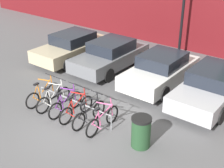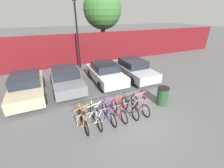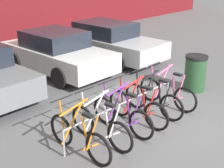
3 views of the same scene
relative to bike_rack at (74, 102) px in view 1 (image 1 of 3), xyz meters
The scene contains 14 objects.
ground_plane 1.12m from the bike_rack, 41.91° to the right, with size 120.00×120.00×0.00m, color #59595B.
hoarding_wall 8.91m from the bike_rack, 85.13° to the left, with size 36.00×0.16×2.96m, color maroon.
bike_rack is the anchor object (origin of this frame).
bicycle_orange 1.50m from the bike_rack, behind, with size 0.68×1.71×1.05m.
bicycle_white 0.93m from the bike_rack, behind, with size 0.68×1.71×1.05m.
bicycle_purple 0.31m from the bike_rack, 149.92° to the right, with size 0.68×1.71×1.05m.
bicycle_red 0.33m from the bike_rack, 28.28° to the right, with size 0.68×1.71×1.05m.
bicycle_black 0.90m from the bike_rack, ahead, with size 0.68×1.71×1.05m.
bicycle_pink 1.50m from the bike_rack, ahead, with size 0.68×1.71×1.05m.
car_beige 5.46m from the bike_rack, 134.50° to the left, with size 1.91×4.25×1.40m.
car_grey 4.41m from the bike_rack, 110.22° to the left, with size 1.91×4.21×1.40m.
car_white 4.26m from the bike_rack, 72.44° to the left, with size 1.91×4.10×1.40m.
car_silver 5.39m from the bike_rack, 47.70° to the left, with size 1.91×4.52×1.40m.
trash_bin 2.98m from the bike_rack, ahead, with size 0.63×0.63×1.03m.
Camera 1 is at (6.36, -6.26, 6.10)m, focal length 50.00 mm.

